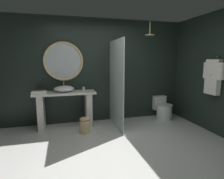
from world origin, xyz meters
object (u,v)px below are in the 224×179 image
tumbler_cup (84,89)px  waste_bin (85,125)px  round_wall_mirror (63,61)px  rain_shower_head (150,34)px  vessel_sink (64,89)px  tissue_box (41,91)px  toilet (163,109)px  hanging_bathrobe (213,75)px  folded_hand_towel (39,93)px

tumbler_cup → waste_bin: 0.87m
tumbler_cup → round_wall_mirror: bearing=150.7°
rain_shower_head → round_wall_mirror: bearing=171.9°
vessel_sink → tissue_box: 0.50m
toilet → waste_bin: (-2.17, -0.46, -0.08)m
hanging_bathrobe → folded_hand_towel: bearing=163.8°
vessel_sink → folded_hand_towel: 0.56m
tumbler_cup → hanging_bathrobe: 2.86m
tumbler_cup → toilet: 2.22m
waste_bin → toilet: bearing=11.9°
hanging_bathrobe → waste_bin: hanging_bathrobe is taller
tumbler_cup → rain_shower_head: rain_shower_head is taller
tumbler_cup → toilet: tumbler_cup is taller
rain_shower_head → waste_bin: bearing=-165.6°
hanging_bathrobe → toilet: (-0.46, 1.15, -1.01)m
round_wall_mirror → waste_bin: (0.39, -0.73, -1.37)m
round_wall_mirror → waste_bin: 1.60m
tissue_box → rain_shower_head: 2.91m
tissue_box → folded_hand_towel: 0.14m
rain_shower_head → hanging_bathrobe: 1.74m
waste_bin → rain_shower_head: bearing=14.4°
tumbler_cup → toilet: size_ratio=0.18×
tissue_box → rain_shower_head: size_ratio=0.54×
round_wall_mirror → vessel_sink: bearing=-94.8°
rain_shower_head → waste_bin: (-1.69, -0.43, -2.03)m
waste_bin → round_wall_mirror: bearing=118.0°
round_wall_mirror → folded_hand_towel: round_wall_mirror is taller
round_wall_mirror → toilet: (2.56, -0.27, -1.29)m
rain_shower_head → toilet: rain_shower_head is taller
vessel_sink → folded_hand_towel: size_ratio=1.58×
tumbler_cup → round_wall_mirror: round_wall_mirror is taller
rain_shower_head → vessel_sink: bearing=177.5°
tissue_box → rain_shower_head: rain_shower_head is taller
vessel_sink → round_wall_mirror: size_ratio=0.50×
vessel_sink → waste_bin: (0.41, -0.53, -0.74)m
rain_shower_head → toilet: (0.48, 0.02, -1.95)m
toilet → folded_hand_towel: size_ratio=1.98×
rain_shower_head → toilet: bearing=2.9°
rain_shower_head → folded_hand_towel: size_ratio=1.09×
vessel_sink → round_wall_mirror: round_wall_mirror is taller
tumbler_cup → toilet: (2.12, -0.03, -0.64)m
rain_shower_head → tissue_box: bearing=178.8°
rain_shower_head → folded_hand_towel: bearing=-178.1°
vessel_sink → toilet: 2.66m
tumbler_cup → rain_shower_head: bearing=-1.9°
rain_shower_head → waste_bin: 2.68m
waste_bin → folded_hand_towel: bearing=159.6°
toilet → waste_bin: size_ratio=1.69×
vessel_sink → rain_shower_head: rain_shower_head is taller
tumbler_cup → toilet: bearing=-0.8°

